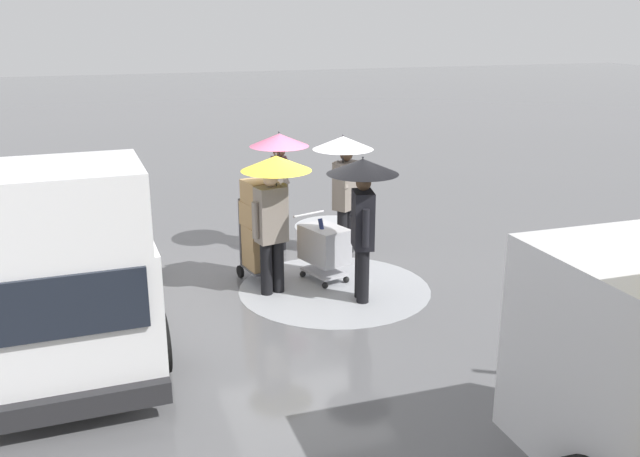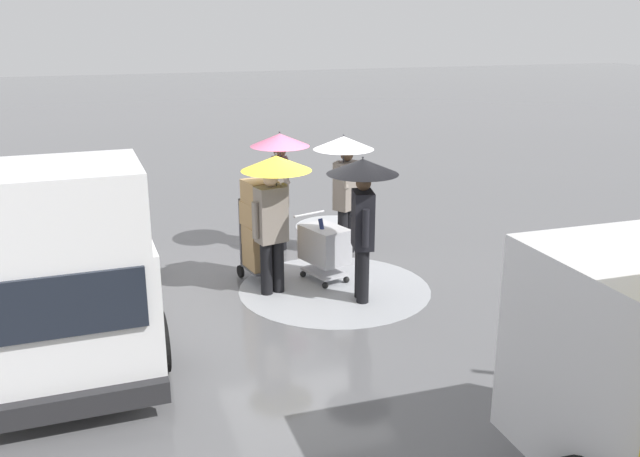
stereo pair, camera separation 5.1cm
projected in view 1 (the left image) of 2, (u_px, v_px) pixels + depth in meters
ground_plane at (301, 278)px, 11.08m from camera, size 90.00×90.00×0.00m
slush_patch_near_cluster at (334, 226)px, 13.85m from camera, size 1.58×1.58×0.01m
slush_patch_under_van at (334, 288)px, 10.64m from camera, size 2.97×2.97×0.01m
cargo_van_parked_right at (60, 252)px, 8.70m from camera, size 2.31×5.39×2.60m
shopping_cart_vendor at (324, 246)px, 10.84m from camera, size 0.77×0.95×1.04m
hand_dolly_boxes at (260, 226)px, 10.72m from camera, size 0.63×0.79×1.64m
pedestrian_pink_side at (344, 166)px, 11.75m from camera, size 1.04×1.04×2.15m
pedestrian_black_side at (363, 195)px, 9.82m from camera, size 1.04×1.04×2.15m
pedestrian_white_side at (279, 163)px, 12.04m from camera, size 1.04×1.04×2.15m
pedestrian_far_side at (274, 191)px, 10.06m from camera, size 1.04×1.04×2.15m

